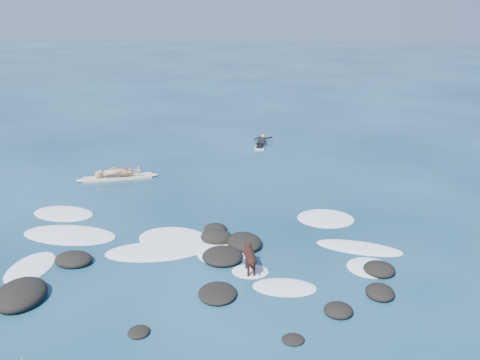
{
  "coord_description": "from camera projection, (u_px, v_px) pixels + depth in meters",
  "views": [
    {
      "loc": [
        2.85,
        -15.65,
        7.8
      ],
      "look_at": [
        1.57,
        4.0,
        0.9
      ],
      "focal_mm": 40.0,
      "sensor_mm": 36.0,
      "label": 1
    }
  ],
  "objects": [
    {
      "name": "ground",
      "position": [
        184.0,
        245.0,
        17.49
      ],
      "size": [
        160.0,
        160.0,
        0.0
      ],
      "primitive_type": "plane",
      "color": "#0A2642",
      "rests_on": "ground"
    },
    {
      "name": "dog",
      "position": [
        250.0,
        256.0,
        15.61
      ],
      "size": [
        0.47,
        1.25,
        0.8
      ],
      "rotation": [
        0.0,
        0.0,
        1.76
      ],
      "color": "black",
      "rests_on": "ground"
    },
    {
      "name": "standing_surfer_rig",
      "position": [
        116.0,
        162.0,
        23.47
      ],
      "size": [
        3.51,
        1.48,
        2.04
      ],
      "rotation": [
        0.0,
        0.0,
        0.3
      ],
      "color": "beige",
      "rests_on": "ground"
    },
    {
      "name": "paddling_surfer_rig",
      "position": [
        262.0,
        143.0,
        28.96
      ],
      "size": [
        1.05,
        2.35,
        0.41
      ],
      "rotation": [
        0.0,
        0.0,
        1.48
      ],
      "color": "white",
      "rests_on": "ground"
    },
    {
      "name": "breaking_foam",
      "position": [
        186.0,
        243.0,
        17.62
      ],
      "size": [
        13.42,
        6.46,
        0.12
      ],
      "color": "white",
      "rests_on": "ground"
    },
    {
      "name": "reef_rocks",
      "position": [
        171.0,
        269.0,
        15.74
      ],
      "size": [
        12.99,
        6.76,
        0.56
      ],
      "color": "black",
      "rests_on": "ground"
    }
  ]
}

